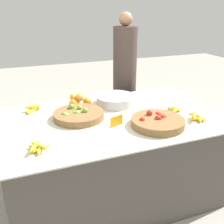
{
  "coord_description": "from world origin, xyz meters",
  "views": [
    {
      "loc": [
        -0.74,
        -1.92,
        1.68
      ],
      "look_at": [
        0.0,
        0.0,
        0.83
      ],
      "focal_mm": 42.0,
      "sensor_mm": 36.0,
      "label": 1
    }
  ],
  "objects_px": {
    "price_sign": "(117,121)",
    "vendor_person": "(124,86)",
    "lime_bowl": "(78,115)",
    "tomato_basket": "(158,122)",
    "metal_bowl": "(116,100)"
  },
  "relations": [
    {
      "from": "lime_bowl",
      "to": "tomato_basket",
      "type": "xyz_separation_m",
      "value": [
        0.55,
        -0.37,
        0.0
      ]
    },
    {
      "from": "lime_bowl",
      "to": "vendor_person",
      "type": "distance_m",
      "value": 1.15
    },
    {
      "from": "lime_bowl",
      "to": "metal_bowl",
      "type": "distance_m",
      "value": 0.47
    },
    {
      "from": "lime_bowl",
      "to": "vendor_person",
      "type": "height_order",
      "value": "vendor_person"
    },
    {
      "from": "lime_bowl",
      "to": "tomato_basket",
      "type": "distance_m",
      "value": 0.67
    },
    {
      "from": "metal_bowl",
      "to": "vendor_person",
      "type": "bearing_deg",
      "value": 59.78
    },
    {
      "from": "metal_bowl",
      "to": "vendor_person",
      "type": "distance_m",
      "value": 0.73
    },
    {
      "from": "tomato_basket",
      "to": "vendor_person",
      "type": "distance_m",
      "value": 1.23
    },
    {
      "from": "vendor_person",
      "to": "metal_bowl",
      "type": "bearing_deg",
      "value": -120.22
    },
    {
      "from": "vendor_person",
      "to": "tomato_basket",
      "type": "bearing_deg",
      "value": -101.15
    },
    {
      "from": "price_sign",
      "to": "vendor_person",
      "type": "distance_m",
      "value": 1.22
    },
    {
      "from": "lime_bowl",
      "to": "tomato_basket",
      "type": "bearing_deg",
      "value": -33.99
    },
    {
      "from": "metal_bowl",
      "to": "price_sign",
      "type": "bearing_deg",
      "value": -111.03
    },
    {
      "from": "tomato_basket",
      "to": "vendor_person",
      "type": "xyz_separation_m",
      "value": [
        0.24,
        1.2,
        -0.06
      ]
    },
    {
      "from": "metal_bowl",
      "to": "lime_bowl",
      "type": "bearing_deg",
      "value": -154.79
    }
  ]
}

